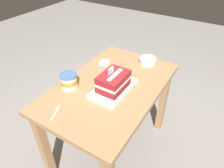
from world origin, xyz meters
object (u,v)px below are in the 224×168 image
object	(u,v)px
bowl_stack	(148,61)
serving_spoon_near_tray	(57,109)
napkin_pile	(105,62)
foil_tray	(113,89)
ice_cream_tub	(69,81)
birthday_cake	(113,81)

from	to	relation	value
bowl_stack	serving_spoon_near_tray	xyz separation A→B (m)	(-0.83, 0.24, -0.02)
serving_spoon_near_tray	napkin_pile	size ratio (longest dim) A/B	1.26
foil_tray	ice_cream_tub	world-z (taller)	ice_cream_tub
bowl_stack	serving_spoon_near_tray	distance (m)	0.87
ice_cream_tub	napkin_pile	xyz separation A→B (m)	(0.41, -0.03, -0.05)
foil_tray	bowl_stack	bearing A→B (deg)	-6.08
birthday_cake	serving_spoon_near_tray	distance (m)	0.41
ice_cream_tub	foil_tray	bearing A→B (deg)	-64.63
bowl_stack	serving_spoon_near_tray	bearing A→B (deg)	163.66
ice_cream_tub	napkin_pile	world-z (taller)	ice_cream_tub
napkin_pile	ice_cream_tub	bearing A→B (deg)	176.33
napkin_pile	foil_tray	bearing A→B (deg)	-137.11
birthday_cake	napkin_pile	distance (m)	0.39
birthday_cake	serving_spoon_near_tray	world-z (taller)	birthday_cake
ice_cream_tub	serving_spoon_near_tray	world-z (taller)	ice_cream_tub
foil_tray	ice_cream_tub	bearing A→B (deg)	115.37
bowl_stack	ice_cream_tub	distance (m)	0.70
serving_spoon_near_tray	foil_tray	bearing A→B (deg)	-28.48
foil_tray	birthday_cake	xyz separation A→B (m)	(0.00, 0.00, 0.07)
foil_tray	napkin_pile	bearing A→B (deg)	42.89
foil_tray	napkin_pile	distance (m)	0.38
ice_cream_tub	napkin_pile	distance (m)	0.42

